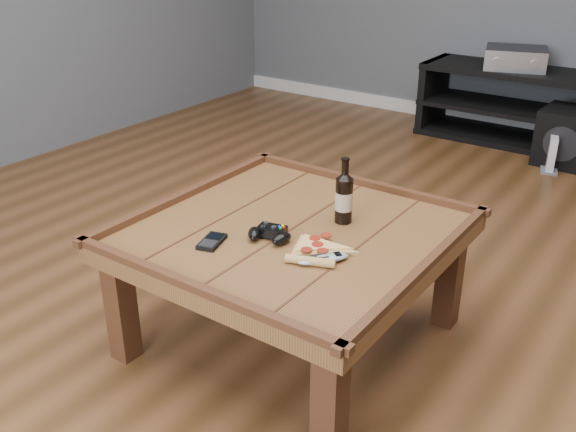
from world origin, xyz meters
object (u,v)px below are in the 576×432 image
Objects in this scene: remote_control at (323,259)px; subwoofer at (569,137)px; media_console at (526,108)px; coffee_table at (292,244)px; game_controller at (270,234)px; av_receiver at (515,58)px; game_console at (551,155)px; beer_bottle at (344,197)px; pizza_slice at (316,249)px; smartphone at (212,241)px.

subwoofer is at bearing 124.63° from remote_control.
media_console is 3.90× the size of subwoofer.
game_controller reaches higher than coffee_table.
game_console is (0.42, -0.42, -0.47)m from av_receiver.
media_console reaches higher than game_console.
av_receiver is at bearing 95.05° from beer_bottle.
subwoofer is 1.63× the size of game_console.
game_controller is at bearing -116.25° from beer_bottle.
media_console is 0.43m from subwoofer.
coffee_table and remote_control have the same top height.
subwoofer is at bearing 82.10° from coffee_table.
game_controller reaches higher than subwoofer.
coffee_table is 2.87× the size of subwoofer.
coffee_table is 0.24m from beer_bottle.
remote_control is (0.05, -0.04, 0.00)m from pizza_slice.
game_controller is at bearing -98.15° from coffee_table.
beer_bottle is (0.11, 0.15, 0.15)m from coffee_table.
coffee_table is 0.26m from remote_control.
beer_bottle is at bearing -101.87° from av_receiver.
pizza_slice reaches higher than subwoofer.
remote_control is at bearing -0.66° from smartphone.
pizza_slice is 0.07m from remote_control.
pizza_slice is (0.17, 0.02, -0.01)m from game_controller.
media_console reaches higher than remote_control.
beer_bottle is 0.31m from remote_control.
coffee_table is at bearing -112.61° from game_console.
smartphone is 2.62m from game_console.
game_controller is at bearing -90.31° from media_console.
remote_control is at bearing -59.43° from pizza_slice.
beer_bottle reaches higher than pizza_slice.
coffee_table is 6.31× the size of remote_control.
pizza_slice is 0.34m from smartphone.
game_controller is 0.73× the size of game_console.
beer_bottle reaches higher than subwoofer.
beer_bottle reaches higher than av_receiver.
av_receiver reaches higher than pizza_slice.
beer_bottle is at bearing 50.72° from game_controller.
game_controller reaches higher than pizza_slice.
av_receiver is 0.76m from game_console.
beer_bottle is at bearing 146.79° from remote_control.
media_console is 3.00m from smartphone.
game_controller is at bearing -149.32° from remote_control.
smartphone is at bearing -124.18° from beer_bottle.
game_controller is at bearing 27.18° from smartphone.
coffee_table is 3.24× the size of pizza_slice.
coffee_table is 2.36m from game_console.
av_receiver reaches higher than coffee_table.
pizza_slice is at bearing -101.39° from av_receiver.
remote_control is at bearing -32.57° from coffee_table.
coffee_table reaches higher than game_console.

